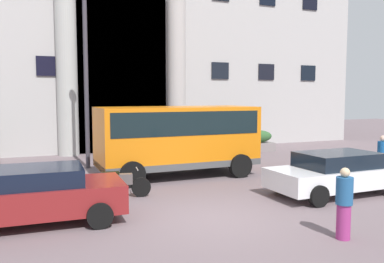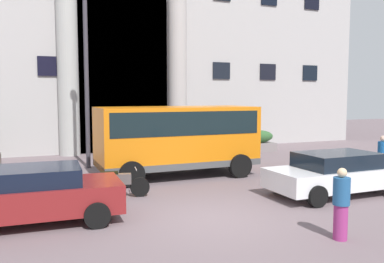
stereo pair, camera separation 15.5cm
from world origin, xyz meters
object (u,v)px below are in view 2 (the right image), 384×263
object	(u,v)px
bus_stop_sign	(253,130)
motorcycle_far_end	(114,183)
lamppost_plaza_centre	(86,63)
orange_minibus	(177,135)
parked_hatchback_near	(337,173)
pedestrian_woman_dark_dress	(341,204)
hedge_planter_east	(258,141)
pedestrian_man_red_shirt	(383,159)
parked_sedan_far	(31,194)

from	to	relation	value
bus_stop_sign	motorcycle_far_end	bearing A→B (deg)	-149.72
bus_stop_sign	lamppost_plaza_centre	size ratio (longest dim) A/B	0.31
lamppost_plaza_centre	bus_stop_sign	bearing A→B (deg)	-9.51
orange_minibus	lamppost_plaza_centre	size ratio (longest dim) A/B	0.78
parked_hatchback_near	lamppost_plaza_centre	world-z (taller)	lamppost_plaza_centre
orange_minibus	pedestrian_woman_dark_dress	xyz separation A→B (m)	(0.94, -7.84, -0.83)
pedestrian_woman_dark_dress	parked_hatchback_near	bearing A→B (deg)	-102.50
hedge_planter_east	pedestrian_man_red_shirt	world-z (taller)	pedestrian_man_red_shirt
pedestrian_man_red_shirt	lamppost_plaza_centre	bearing A→B (deg)	45.87
motorcycle_far_end	parked_hatchback_near	bearing A→B (deg)	-9.46
motorcycle_far_end	bus_stop_sign	bearing A→B (deg)	39.23
orange_minibus	bus_stop_sign	distance (m)	4.82
motorcycle_far_end	pedestrian_woman_dark_dress	size ratio (longest dim) A/B	1.31
pedestrian_woman_dark_dress	pedestrian_man_red_shirt	distance (m)	6.88
orange_minibus	parked_hatchback_near	xyz separation A→B (m)	(3.64, -4.68, -0.91)
parked_sedan_far	parked_hatchback_near	distance (m)	8.92
orange_minibus	pedestrian_man_red_shirt	size ratio (longest dim) A/B	3.59
hedge_planter_east	parked_sedan_far	bearing A→B (deg)	-142.92
bus_stop_sign	parked_hatchback_near	bearing A→B (deg)	-97.17
bus_stop_sign	motorcycle_far_end	size ratio (longest dim) A/B	1.16
bus_stop_sign	parked_hatchback_near	xyz separation A→B (m)	(-0.82, -6.50, -0.80)
parked_sedan_far	pedestrian_woman_dark_dress	world-z (taller)	pedestrian_woman_dark_dress
motorcycle_far_end	pedestrian_woman_dark_dress	bearing A→B (deg)	-45.17
bus_stop_sign	lamppost_plaza_centre	bearing A→B (deg)	170.49
orange_minibus	lamppost_plaza_centre	bearing A→B (deg)	133.25
motorcycle_far_end	lamppost_plaza_centre	world-z (taller)	lamppost_plaza_centre
motorcycle_far_end	parked_sedan_far	bearing A→B (deg)	-135.79
bus_stop_sign	hedge_planter_east	world-z (taller)	bus_stop_sign
hedge_planter_east	pedestrian_man_red_shirt	distance (m)	8.57
orange_minibus	parked_hatchback_near	bearing A→B (deg)	-52.97
motorcycle_far_end	pedestrian_man_red_shirt	world-z (taller)	pedestrian_man_red_shirt
orange_minibus	bus_stop_sign	xyz separation A→B (m)	(4.46, 1.83, -0.12)
pedestrian_woman_dark_dress	bus_stop_sign	bearing A→B (deg)	-81.99
parked_sedan_far	pedestrian_man_red_shirt	xyz separation A→B (m)	(11.77, 0.34, 0.13)
parked_sedan_far	pedestrian_man_red_shirt	world-z (taller)	pedestrian_man_red_shirt
pedestrian_woman_dark_dress	hedge_planter_east	bearing A→B (deg)	-85.86
bus_stop_sign	lamppost_plaza_centre	xyz separation A→B (m)	(-7.44, 1.25, 3.02)
pedestrian_man_red_shirt	pedestrian_woman_dark_dress	bearing A→B (deg)	117.72
parked_hatchback_near	lamppost_plaza_centre	size ratio (longest dim) A/B	0.58
orange_minibus	lamppost_plaza_centre	xyz separation A→B (m)	(-2.98, 3.07, 2.90)
parked_hatchback_near	lamppost_plaza_centre	distance (m)	10.88
pedestrian_man_red_shirt	parked_sedan_far	bearing A→B (deg)	83.42
parked_hatchback_near	lamppost_plaza_centre	bearing A→B (deg)	129.65
parked_sedan_far	lamppost_plaza_centre	world-z (taller)	lamppost_plaza_centre
bus_stop_sign	pedestrian_man_red_shirt	bearing A→B (deg)	-69.99
orange_minibus	parked_sedan_far	bearing A→B (deg)	-142.70
lamppost_plaza_centre	motorcycle_far_end	bearing A→B (deg)	-89.50
parked_hatchback_near	orange_minibus	bearing A→B (deg)	127.05
orange_minibus	parked_hatchback_near	distance (m)	6.00
bus_stop_sign	lamppost_plaza_centre	world-z (taller)	lamppost_plaza_centre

